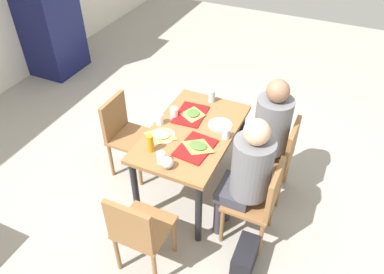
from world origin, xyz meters
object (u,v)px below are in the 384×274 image
object	(u,v)px
chair_far_side	(124,131)
person_in_red	(247,172)
tray_red_near	(195,148)
pizza_slice_b	(193,114)
main_table	(192,139)
person_in_brown_jacket	(267,129)
soda_can	(212,96)
pizza_slice_a	(198,146)
drink_fridge	(46,7)
tray_red_far	(191,114)
chair_near_right	(279,154)
handbag	(245,259)
plastic_cup_d	(174,113)
plastic_cup_b	(226,133)
foil_bundle	(167,163)
paper_plate_center	(163,136)
pizza_slice_c	(161,135)
paper_plate_near_edge	(220,125)
plastic_cup_a	(160,119)
chair_near_left	(260,199)
chair_left_end	(138,230)
condiment_bottle	(150,143)

from	to	relation	value
chair_far_side	person_in_red	distance (m)	1.41
tray_red_near	pizza_slice_b	xyz separation A→B (m)	(0.42, 0.21, 0.02)
main_table	person_in_brown_jacket	world-z (taller)	person_in_brown_jacket
main_table	soda_can	size ratio (longest dim) A/B	9.83
pizza_slice_a	drink_fridge	distance (m)	3.41
chair_far_side	tray_red_far	size ratio (longest dim) A/B	2.36
tray_red_far	chair_near_right	bearing A→B (deg)	-84.02
handbag	plastic_cup_d	bearing A→B (deg)	52.49
handbag	drink_fridge	world-z (taller)	drink_fridge
main_table	handbag	xyz separation A→B (m)	(-0.65, -0.77, -0.50)
drink_fridge	plastic_cup_b	bearing A→B (deg)	-113.79
person_in_red	foil_bundle	bearing A→B (deg)	109.55
paper_plate_center	pizza_slice_c	bearing A→B (deg)	129.77
chair_near_right	pizza_slice_c	xyz separation A→B (m)	(-0.49, 0.96, 0.27)
person_in_brown_jacket	handbag	world-z (taller)	person_in_brown_jacket
paper_plate_near_edge	pizza_slice_a	bearing A→B (deg)	171.59
plastic_cup_a	foil_bundle	world-z (taller)	same
paper_plate_center	pizza_slice_a	xyz separation A→B (m)	(-0.02, -0.35, 0.02)
chair_near_left	chair_far_side	distance (m)	1.53
plastic_cup_b	plastic_cup_a	bearing A→B (deg)	95.51
pizza_slice_a	plastic_cup_d	xyz separation A→B (m)	(0.32, 0.38, 0.03)
main_table	plastic_cup_a	xyz separation A→B (m)	(-0.03, 0.31, 0.15)
main_table	tray_red_near	world-z (taller)	tray_red_near
tray_red_near	drink_fridge	distance (m)	3.40
paper_plate_center	soda_can	distance (m)	0.72
paper_plate_near_edge	plastic_cup_a	distance (m)	0.55
chair_near_left	chair_left_end	bearing A→B (deg)	132.38
chair_near_right	chair_left_end	world-z (taller)	same
foil_bundle	handbag	size ratio (longest dim) A/B	0.31
chair_far_side	paper_plate_center	distance (m)	0.63
main_table	paper_plate_near_edge	distance (m)	0.29
main_table	chair_near_left	bearing A→B (deg)	-111.80
person_in_red	pizza_slice_c	xyz separation A→B (m)	(0.11, 0.82, 0.02)
plastic_cup_b	plastic_cup_d	xyz separation A→B (m)	(0.09, 0.55, 0.00)
pizza_slice_a	pizza_slice_c	bearing A→B (deg)	88.98
tray_red_near	plastic_cup_a	xyz separation A→B (m)	(0.18, 0.44, 0.04)
chair_near_right	soda_can	size ratio (longest dim) A/B	6.95
soda_can	main_table	bearing A→B (deg)	-177.95
main_table	foil_bundle	world-z (taller)	foil_bundle
drink_fridge	chair_near_right	bearing A→B (deg)	-107.34
person_in_brown_jacket	foil_bundle	distance (m)	1.00
chair_near_right	foil_bundle	bearing A→B (deg)	137.91
paper_plate_near_edge	plastic_cup_b	distance (m)	0.19
chair_far_side	condiment_bottle	size ratio (longest dim) A/B	5.30
condiment_bottle	main_table	bearing A→B (deg)	-27.28
paper_plate_center	pizza_slice_b	bearing A→B (deg)	-16.44
chair_far_side	paper_plate_near_edge	world-z (taller)	chair_far_side
main_table	pizza_slice_b	world-z (taller)	pizza_slice_b
chair_near_left	person_in_red	xyz separation A→B (m)	(-0.00, 0.14, 0.25)
plastic_cup_b	foil_bundle	size ratio (longest dim) A/B	1.00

